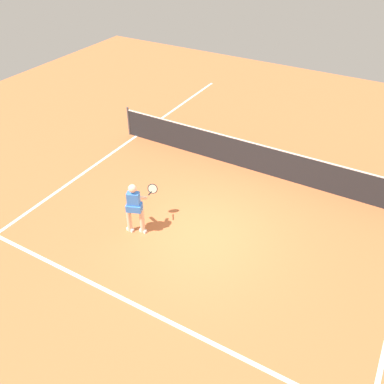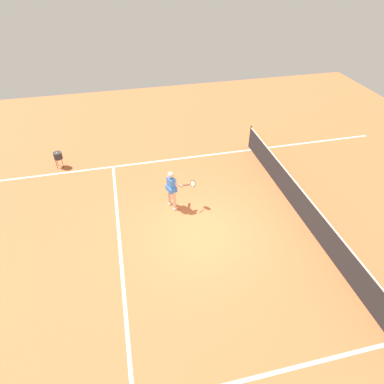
{
  "view_description": "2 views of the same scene",
  "coord_description": "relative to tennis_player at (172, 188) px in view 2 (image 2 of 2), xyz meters",
  "views": [
    {
      "loc": [
        3.89,
        -7.37,
        7.51
      ],
      "look_at": [
        -0.53,
        0.32,
        1.03
      ],
      "focal_mm": 38.35,
      "sensor_mm": 36.0,
      "label": 1
    },
    {
      "loc": [
        7.96,
        -2.26,
        8.16
      ],
      "look_at": [
        -1.08,
        -0.15,
        0.99
      ],
      "focal_mm": 31.33,
      "sensor_mm": 36.0,
      "label": 2
    }
  ],
  "objects": [
    {
      "name": "ground_plane",
      "position": [
        1.64,
        0.76,
        -0.85
      ],
      "size": [
        28.21,
        28.21,
        0.0
      ],
      "primitive_type": "plane",
      "color": "#C66638"
    },
    {
      "name": "service_line_marking",
      "position": [
        1.64,
        -2.08,
        -0.84
      ],
      "size": [
        9.77,
        0.1,
        0.01
      ],
      "primitive_type": "cube",
      "color": "white",
      "rests_on": "ground"
    },
    {
      "name": "sideline_left_marking",
      "position": [
        -3.24,
        0.76,
        -0.84
      ],
      "size": [
        0.1,
        19.7,
        0.01
      ],
      "primitive_type": "cube",
      "color": "white",
      "rests_on": "ground"
    },
    {
      "name": "sideline_right_marking",
      "position": [
        6.53,
        0.76,
        -0.84
      ],
      "size": [
        0.1,
        19.7,
        0.01
      ],
      "primitive_type": "cube",
      "color": "white",
      "rests_on": "ground"
    },
    {
      "name": "court_net",
      "position": [
        1.64,
        4.39,
        -0.32
      ],
      "size": [
        10.45,
        0.08,
        1.12
      ],
      "color": "#4C4C51",
      "rests_on": "ground"
    },
    {
      "name": "tennis_player",
      "position": [
        0.0,
        0.0,
        0.0
      ],
      "size": [
        0.67,
        1.11,
        1.55
      ],
      "color": "beige",
      "rests_on": "ground"
    },
    {
      "name": "ball_hopper",
      "position": [
        -3.82,
        -4.34,
        -0.3
      ],
      "size": [
        0.36,
        0.36,
        0.74
      ],
      "color": "#333338",
      "rests_on": "ground"
    }
  ]
}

